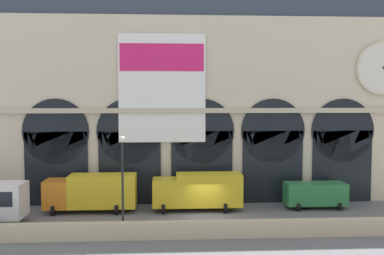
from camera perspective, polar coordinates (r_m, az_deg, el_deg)
The scene contains 7 objects.
ground_plane at distance 34.70m, azimuth 1.97°, elevation -11.96°, with size 200.00×200.00×0.00m, color slate.
quay_parapet_wall at distance 29.98m, azimuth 2.83°, elevation -13.35°, with size 90.00×0.70×1.16m, color #BCAD8C.
station_building at distance 41.05m, azimuth 1.06°, elevation 5.11°, with size 39.95×5.71×21.32m.
box_truck_midwest at distance 37.20m, azimuth -13.12°, elevation -8.29°, with size 7.50×2.91×3.12m.
box_truck_center at distance 36.75m, azimuth 0.85°, elevation -8.34°, with size 7.50×2.91×3.12m.
van_mideast at distance 39.03m, azimuth 16.02°, elevation -8.45°, with size 5.20×2.48×2.20m.
street_lamp_quayside at distance 29.88m, azimuth -9.21°, elevation -5.90°, with size 0.44×0.44×6.90m.
Camera 1 is at (-3.06, -33.27, 9.39)m, focal length 40.19 mm.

